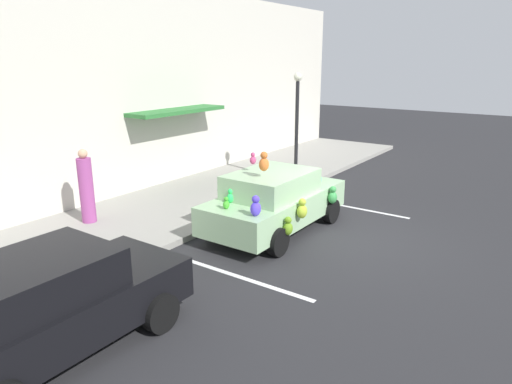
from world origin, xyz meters
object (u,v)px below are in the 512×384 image
object	(u,v)px
parked_sedan_behind	(49,305)
teddy_bear_on_sidewalk	(267,182)
pedestrian_near_shopfront	(86,189)
plush_covered_car	(275,200)
street_lamp_post	(297,115)

from	to	relation	value
parked_sedan_behind	teddy_bear_on_sidewalk	xyz separation A→B (m)	(8.37, 1.84, -0.29)
parked_sedan_behind	pedestrian_near_shopfront	xyz separation A→B (m)	(3.57, 4.10, 0.24)
teddy_bear_on_sidewalk	plush_covered_car	bearing A→B (deg)	-142.33
teddy_bear_on_sidewalk	parked_sedan_behind	bearing A→B (deg)	-167.64
parked_sedan_behind	pedestrian_near_shopfront	world-z (taller)	pedestrian_near_shopfront
parked_sedan_behind	teddy_bear_on_sidewalk	size ratio (longest dim) A/B	5.39
teddy_bear_on_sidewalk	pedestrian_near_shopfront	xyz separation A→B (m)	(-4.80, 2.26, 0.53)
teddy_bear_on_sidewalk	pedestrian_near_shopfront	world-z (taller)	pedestrian_near_shopfront
plush_covered_car	street_lamp_post	distance (m)	4.73
teddy_bear_on_sidewalk	street_lamp_post	xyz separation A→B (m)	(1.79, 0.02, 1.88)
plush_covered_car	teddy_bear_on_sidewalk	distance (m)	2.91
plush_covered_car	teddy_bear_on_sidewalk	xyz separation A→B (m)	(2.29, 1.77, -0.30)
street_lamp_post	teddy_bear_on_sidewalk	bearing A→B (deg)	-179.48
parked_sedan_behind	street_lamp_post	size ratio (longest dim) A/B	1.12
parked_sedan_behind	pedestrian_near_shopfront	bearing A→B (deg)	48.91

